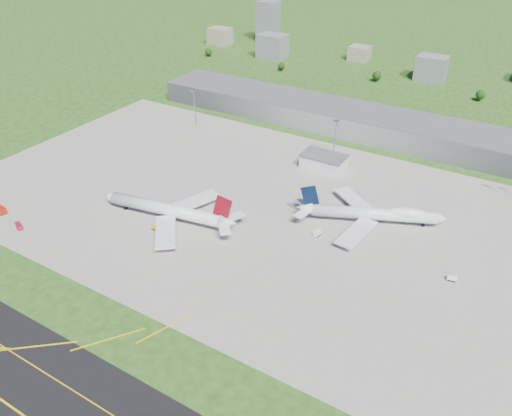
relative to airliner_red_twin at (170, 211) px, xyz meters
The scene contains 23 objects.
ground 149.00m from the airliner_red_twin, 77.25° to the left, with size 1400.00×1400.00×0.00m, color #244917.
taxiway 119.52m from the airliner_red_twin, 74.02° to the right, with size 1400.00×60.00×0.06m, color black.
apron 55.76m from the airliner_red_twin, 39.42° to the left, with size 360.00×190.00×0.08m, color gray.
terminal 163.57m from the airliner_red_twin, 78.41° to the left, with size 300.00×42.00×15.00m, color gray.
ops_building 104.44m from the airliner_red_twin, 65.77° to the left, with size 26.00×16.00×8.00m, color silver.
mast_west 129.63m from the airliner_red_twin, 121.35° to the left, with size 3.50×2.00×25.90m.
mast_center 118.88m from the airliner_red_twin, 68.75° to the left, with size 3.50×2.00×25.90m.
airliner_red_twin is the anchor object (origin of this frame).
airliner_blue_quad 104.21m from the airliner_red_twin, 29.62° to the left, with size 71.77×54.51×19.81m.
fire_truck 91.91m from the airliner_red_twin, 153.20° to the right, with size 8.77×4.27×3.72m.
crash_tender 75.96m from the airliner_red_twin, 142.55° to the right, with size 5.98×4.26×2.91m.
tug_yellow 11.99m from the airliner_red_twin, 97.34° to the right, with size 4.14×3.74×1.79m.
van_white_near 76.03m from the airliner_red_twin, 20.22° to the left, with size 2.84×5.18×2.51m.
van_white_far 138.62m from the airliner_red_twin, 10.72° to the left, with size 4.50×2.67×2.23m.
bldg_far_w 366.61m from the airliner_red_twin, 120.70° to the left, with size 24.00×20.00×18.00m, color gray.
bldg_w 314.13m from the airliner_red_twin, 109.95° to the left, with size 28.00×22.00×24.00m, color slate.
bldg_cw 336.32m from the airliner_red_twin, 94.63° to the left, with size 20.00×18.00×14.00m, color gray.
bldg_c 309.81m from the airliner_red_twin, 80.18° to the left, with size 26.00×20.00×22.00m, color slate.
bldg_tall_w 384.84m from the airliner_red_twin, 112.50° to the left, with size 22.00×20.00×44.00m, color slate.
tree_far_w 313.50m from the airliner_red_twin, 122.22° to the left, with size 7.20×7.20×8.80m.
tree_w 271.42m from the airliner_red_twin, 106.51° to the left, with size 6.75×6.75×8.25m.
tree_c 275.53m from the airliner_red_twin, 87.33° to the left, with size 8.10×8.10×9.90m.
tree_e 289.14m from the airliner_red_twin, 69.16° to the left, with size 7.65×7.65×9.35m.
Camera 1 is at (117.18, -157.61, 142.22)m, focal length 35.00 mm.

